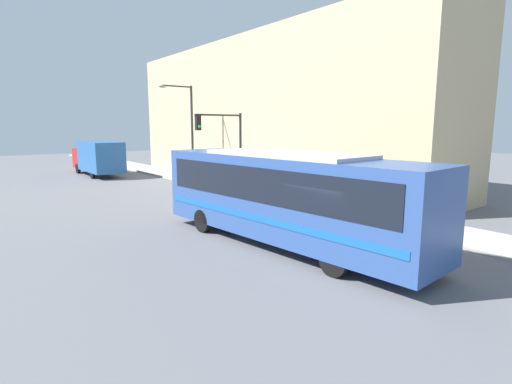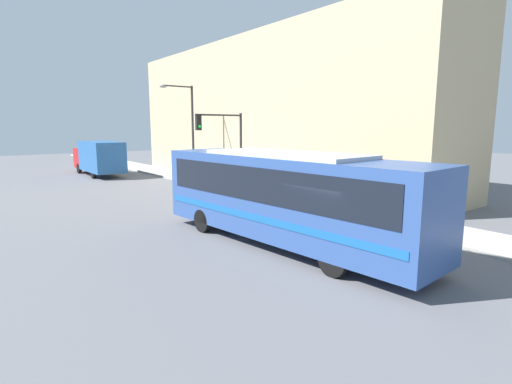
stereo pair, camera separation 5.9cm
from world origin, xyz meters
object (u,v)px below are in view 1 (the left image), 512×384
Objects in this scene: city_bus at (285,193)px; traffic_light_pole at (225,138)px; street_lamp at (188,125)px; parking_meter at (290,186)px; fire_hydrant at (362,211)px; delivery_truck at (98,157)px; pedestrian_near_corner at (306,187)px.

city_bus is 2.31× the size of traffic_light_pole.
traffic_light_pole is 6.58m from street_lamp.
fire_hydrant is at bearing -90.00° from parking_meter.
fire_hydrant is (4.29, -24.88, -1.12)m from delivery_truck.
parking_meter is 0.91m from pedestrian_near_corner.
city_bus is at bearing -133.53° from parking_meter.
fire_hydrant is 4.86m from parking_meter.
parking_meter is at bearing -89.47° from street_lamp.
fire_hydrant is 0.43× the size of pedestrian_near_corner.
delivery_truck is at bearing 115.45° from street_lamp.
delivery_truck is at bearing 102.06° from parking_meter.
parking_meter reaches higher than fire_hydrant.
pedestrian_near_corner is (1.80, -5.28, -2.56)m from traffic_light_pole.
city_bus reaches higher than fire_hydrant.
street_lamp reaches higher than delivery_truck.
delivery_truck is at bearing 102.10° from traffic_light_pole.
delivery_truck is 1.11× the size of street_lamp.
street_lamp is at bearing 81.98° from traffic_light_pole.
street_lamp reaches higher than pedestrian_near_corner.
traffic_light_pole is at bearing -77.90° from delivery_truck.
fire_hydrant is 10.16m from traffic_light_pole.
street_lamp is at bearing -64.55° from delivery_truck.
city_bus is 7.75m from pedestrian_near_corner.
city_bus is 1.61× the size of street_lamp.
parking_meter is (1.02, -4.81, -2.51)m from traffic_light_pole.
street_lamp is (5.02, 16.66, 2.44)m from city_bus.
fire_hydrant is 0.15× the size of traffic_light_pole.
street_lamp is at bearing 90.37° from fire_hydrant.
city_bus is at bearing -106.76° from street_lamp.
pedestrian_near_corner is at bearing -31.04° from parking_meter.
delivery_truck is at bearing 99.77° from fire_hydrant.
city_bus reaches higher than delivery_truck.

